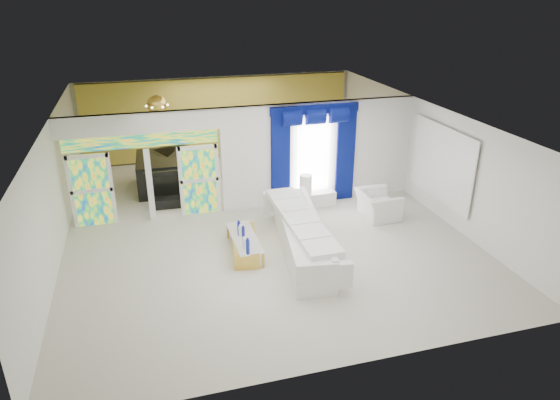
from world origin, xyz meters
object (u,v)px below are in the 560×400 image
object	(u,v)px
white_sofa	(301,236)
grand_piano	(163,173)
coffee_table	(245,245)
armchair	(378,205)
console_table	(315,199)

from	to	relation	value
white_sofa	grand_piano	distance (m)	5.93
coffee_table	armchair	size ratio (longest dim) A/B	1.53
console_table	grand_piano	xyz separation A→B (m)	(-4.20, 2.64, 0.32)
coffee_table	console_table	distance (m)	3.40
grand_piano	console_table	bearing A→B (deg)	-30.20
coffee_table	armchair	bearing A→B (deg)	13.44
console_table	white_sofa	bearing A→B (deg)	-116.44
coffee_table	armchair	world-z (taller)	armchair
armchair	grand_piano	xyz separation A→B (m)	(-5.62, 3.88, 0.15)
console_table	grand_piano	distance (m)	4.97
console_table	grand_piano	size ratio (longest dim) A/B	0.59
grand_piano	coffee_table	bearing A→B (deg)	-69.63
coffee_table	armchair	xyz separation A→B (m)	(4.01, 0.96, 0.18)
console_table	armchair	bearing A→B (deg)	-41.13
white_sofa	armchair	world-z (taller)	white_sofa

